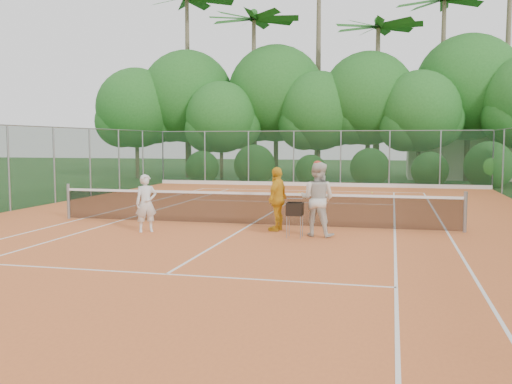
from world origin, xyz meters
TOP-DOWN VIEW (x-y plane):
  - ground at (0.00, 0.00)m, footprint 120.00×120.00m
  - clay_court at (0.00, 0.00)m, footprint 18.00×36.00m
  - club_building at (9.00, 24.00)m, footprint 8.00×5.00m
  - tennis_net at (0.00, 0.00)m, footprint 11.97×0.10m
  - player_white at (-2.42, -1.91)m, footprint 0.68×0.62m
  - player_center_grp at (2.15, -1.51)m, footprint 1.07×0.91m
  - player_yellow at (0.98, -0.87)m, footprint 0.62×1.09m
  - ball_hopper at (1.62, -1.84)m, footprint 0.39×0.39m
  - stray_ball_a at (-0.21, 10.22)m, footprint 0.07×0.07m
  - stray_ball_b at (3.11, 11.14)m, footprint 0.07×0.07m
  - stray_ball_c at (0.36, 8.85)m, footprint 0.07×0.07m
  - court_markings at (0.00, 0.00)m, footprint 11.03×23.83m
  - fence_back at (0.00, 15.00)m, footprint 18.07×0.07m
  - tropical_treeline at (1.43, 20.22)m, footprint 32.10×8.49m

SIDE VIEW (x-z plane):
  - ground at x=0.00m, z-range 0.00..0.00m
  - clay_court at x=0.00m, z-range 0.00..0.02m
  - court_markings at x=0.00m, z-range 0.02..0.03m
  - stray_ball_a at x=-0.21m, z-range 0.02..0.09m
  - stray_ball_b at x=3.11m, z-range 0.02..0.09m
  - stray_ball_c at x=0.36m, z-range 0.02..0.09m
  - tennis_net at x=0.00m, z-range -0.02..1.08m
  - ball_hopper at x=1.62m, z-range 0.28..1.17m
  - player_white at x=-2.42m, z-range 0.02..1.58m
  - player_yellow at x=0.98m, z-range 0.02..1.77m
  - player_center_grp at x=2.15m, z-range 0.01..1.95m
  - club_building at x=9.00m, z-range 0.00..3.00m
  - fence_back at x=0.00m, z-range 0.02..3.02m
  - tropical_treeline at x=1.43m, z-range -2.40..12.63m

